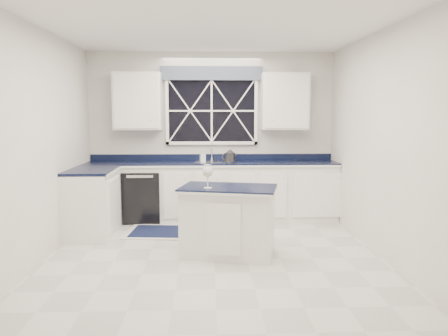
{
  "coord_description": "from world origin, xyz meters",
  "views": [
    {
      "loc": [
        -0.07,
        -4.97,
        1.72
      ],
      "look_at": [
        0.13,
        0.4,
        1.04
      ],
      "focal_mm": 35.0,
      "sensor_mm": 36.0,
      "label": 1
    }
  ],
  "objects_px": {
    "island": "(228,221)",
    "faucet": "(212,151)",
    "kettle": "(230,156)",
    "soap_bottle": "(203,156)",
    "dishwasher": "(144,195)",
    "wine_glass": "(208,172)"
  },
  "relations": [
    {
      "from": "island",
      "to": "faucet",
      "type": "bearing_deg",
      "value": 107.88
    },
    {
      "from": "island",
      "to": "kettle",
      "type": "bearing_deg",
      "value": 99.24
    },
    {
      "from": "island",
      "to": "soap_bottle",
      "type": "bearing_deg",
      "value": 112.59
    },
    {
      "from": "island",
      "to": "dishwasher",
      "type": "bearing_deg",
      "value": 138.53
    },
    {
      "from": "dishwasher",
      "to": "wine_glass",
      "type": "xyz_separation_m",
      "value": [
        1.03,
        -1.87,
        0.62
      ]
    },
    {
      "from": "kettle",
      "to": "wine_glass",
      "type": "height_order",
      "value": "kettle"
    },
    {
      "from": "wine_glass",
      "to": "soap_bottle",
      "type": "relative_size",
      "value": 1.54
    },
    {
      "from": "kettle",
      "to": "soap_bottle",
      "type": "height_order",
      "value": "kettle"
    },
    {
      "from": "kettle",
      "to": "soap_bottle",
      "type": "xyz_separation_m",
      "value": [
        -0.44,
        0.03,
        -0.0
      ]
    },
    {
      "from": "dishwasher",
      "to": "wine_glass",
      "type": "bearing_deg",
      "value": -61.12
    },
    {
      "from": "soap_bottle",
      "to": "wine_glass",
      "type": "bearing_deg",
      "value": -87.69
    },
    {
      "from": "dishwasher",
      "to": "soap_bottle",
      "type": "xyz_separation_m",
      "value": [
        0.95,
        0.11,
        0.62
      ]
    },
    {
      "from": "wine_glass",
      "to": "dishwasher",
      "type": "bearing_deg",
      "value": 118.88
    },
    {
      "from": "faucet",
      "to": "kettle",
      "type": "xyz_separation_m",
      "value": [
        0.29,
        -0.11,
        -0.07
      ]
    },
    {
      "from": "faucet",
      "to": "wine_glass",
      "type": "xyz_separation_m",
      "value": [
        -0.07,
        -2.06,
        -0.07
      ]
    },
    {
      "from": "dishwasher",
      "to": "soap_bottle",
      "type": "bearing_deg",
      "value": 6.68
    },
    {
      "from": "dishwasher",
      "to": "island",
      "type": "distance_m",
      "value": 2.18
    },
    {
      "from": "wine_glass",
      "to": "soap_bottle",
      "type": "distance_m",
      "value": 1.98
    },
    {
      "from": "faucet",
      "to": "soap_bottle",
      "type": "xyz_separation_m",
      "value": [
        -0.15,
        -0.08,
        -0.07
      ]
    },
    {
      "from": "dishwasher",
      "to": "faucet",
      "type": "distance_m",
      "value": 1.31
    },
    {
      "from": "faucet",
      "to": "island",
      "type": "relative_size",
      "value": 0.24
    },
    {
      "from": "faucet",
      "to": "kettle",
      "type": "distance_m",
      "value": 0.32
    }
  ]
}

